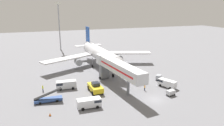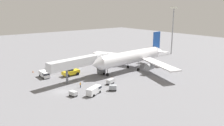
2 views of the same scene
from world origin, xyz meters
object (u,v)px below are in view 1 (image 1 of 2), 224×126
at_px(ground_crew_worker_foreground, 145,88).
at_px(safety_cone_bravo, 145,83).
at_px(safety_cone_alpha, 50,114).
at_px(belt_loader_truck, 48,99).
at_px(apron_light_mast, 59,17).
at_px(jet_bridge, 116,67).
at_px(pushback_tug, 95,87).
at_px(airplane_at_gate, 99,54).
at_px(baggage_cart_near_right, 139,76).
at_px(ground_crew_worker_midground, 43,88).
at_px(baggage_cart_outer_right, 171,93).
at_px(safety_cone_charlie, 123,76).
at_px(baggage_cart_far_center, 159,77).
at_px(service_van_far_right, 90,102).
at_px(service_van_outer_left, 167,83).
at_px(service_van_mid_left, 66,84).

xyz_separation_m(ground_crew_worker_foreground, safety_cone_bravo, (2.68, 4.50, -0.58)).
xyz_separation_m(ground_crew_worker_foreground, safety_cone_alpha, (-24.27, -5.28, -0.51)).
xyz_separation_m(belt_loader_truck, apron_light_mast, (9.53, 59.64, 15.52)).
bearing_deg(jet_bridge, pushback_tug, -167.56).
relative_size(airplane_at_gate, baggage_cart_near_right, 14.30).
xyz_separation_m(jet_bridge, baggage_cart_near_right, (9.06, 3.94, -4.85)).
bearing_deg(ground_crew_worker_midground, belt_loader_truck, -81.88).
distance_m(baggage_cart_outer_right, safety_cone_charlie, 18.20).
bearing_deg(pushback_tug, ground_crew_worker_midground, 159.53).
relative_size(pushback_tug, ground_crew_worker_midground, 3.39).
distance_m(ground_crew_worker_foreground, safety_cone_bravo, 5.27).
relative_size(pushback_tug, apron_light_mast, 0.26).
xyz_separation_m(baggage_cart_near_right, safety_cone_charlie, (-3.84, 3.62, -0.56)).
bearing_deg(ground_crew_worker_foreground, safety_cone_charlie, 94.49).
bearing_deg(baggage_cart_far_center, belt_loader_truck, -172.38).
bearing_deg(ground_crew_worker_foreground, service_van_far_right, -164.51).
height_order(jet_bridge, ground_crew_worker_foreground, jet_bridge).
bearing_deg(jet_bridge, safety_cone_alpha, -150.70).
height_order(service_van_outer_left, baggage_cart_outer_right, service_van_outer_left).
bearing_deg(service_van_outer_left, safety_cone_bravo, 134.38).
bearing_deg(baggage_cart_outer_right, pushback_tug, 153.70).
bearing_deg(baggage_cart_far_center, safety_cone_alpha, -160.86).
distance_m(ground_crew_worker_midground, safety_cone_charlie, 24.50).
relative_size(pushback_tug, service_van_far_right, 1.15).
distance_m(airplane_at_gate, baggage_cart_far_center, 23.43).
distance_m(ground_crew_worker_foreground, safety_cone_alpha, 24.85).
bearing_deg(service_van_mid_left, baggage_cart_near_right, 1.60).
height_order(ground_crew_worker_foreground, safety_cone_bravo, ground_crew_worker_foreground).
height_order(baggage_cart_far_center, apron_light_mast, apron_light_mast).
relative_size(jet_bridge, safety_cone_alpha, 32.10).
distance_m(airplane_at_gate, pushback_tug, 23.21).
bearing_deg(safety_cone_bravo, apron_light_mast, 106.97).
height_order(pushback_tug, ground_crew_worker_foreground, pushback_tug).
bearing_deg(baggage_cart_near_right, service_van_outer_left, -65.04).
distance_m(ground_crew_worker_midground, safety_cone_bravo, 28.05).
bearing_deg(safety_cone_bravo, ground_crew_worker_foreground, -120.78).
xyz_separation_m(jet_bridge, safety_cone_charlie, (5.22, 7.56, -5.42)).
xyz_separation_m(airplane_at_gate, baggage_cart_near_right, (7.72, -16.35, -4.10)).
relative_size(service_van_outer_left, baggage_cart_far_center, 2.21).
bearing_deg(apron_light_mast, belt_loader_truck, -99.08).
bearing_deg(apron_light_mast, baggage_cart_far_center, -67.94).
bearing_deg(pushback_tug, baggage_cart_near_right, 19.18).
relative_size(service_van_far_right, ground_crew_worker_midground, 2.96).
xyz_separation_m(jet_bridge, service_van_outer_left, (13.04, -4.61, -4.50)).
bearing_deg(service_van_far_right, ground_crew_worker_midground, 126.47).
height_order(baggage_cart_outer_right, ground_crew_worker_foreground, ground_crew_worker_foreground).
bearing_deg(safety_cone_alpha, ground_crew_worker_foreground, 12.28).
xyz_separation_m(service_van_far_right, service_van_mid_left, (-3.49, 12.55, 0.08)).
height_order(ground_crew_worker_foreground, safety_cone_alpha, ground_crew_worker_foreground).
bearing_deg(ground_crew_worker_midground, safety_cone_alpha, -86.46).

